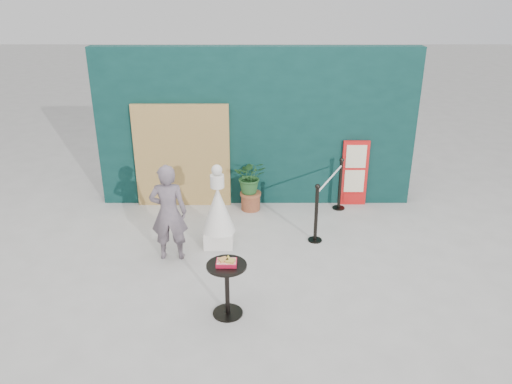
# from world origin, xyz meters

# --- Properties ---
(ground) EXTENTS (60.00, 60.00, 0.00)m
(ground) POSITION_xyz_m (0.00, 0.00, 0.00)
(ground) COLOR #ADAAA5
(ground) RESTS_ON ground
(back_wall) EXTENTS (6.00, 0.30, 3.00)m
(back_wall) POSITION_xyz_m (0.00, 3.15, 1.50)
(back_wall) COLOR #092A28
(back_wall) RESTS_ON ground
(bamboo_fence) EXTENTS (1.80, 0.08, 2.00)m
(bamboo_fence) POSITION_xyz_m (-1.40, 2.94, 1.00)
(bamboo_fence) COLOR tan
(bamboo_fence) RESTS_ON ground
(woman) EXTENTS (0.58, 0.39, 1.56)m
(woman) POSITION_xyz_m (-1.34, 0.90, 0.78)
(woman) COLOR slate
(woman) RESTS_ON ground
(menu_board) EXTENTS (0.50, 0.07, 1.30)m
(menu_board) POSITION_xyz_m (1.90, 2.95, 0.65)
(menu_board) COLOR red
(menu_board) RESTS_ON ground
(statue) EXTENTS (0.55, 0.55, 1.41)m
(statue) POSITION_xyz_m (-0.62, 1.31, 0.58)
(statue) COLOR silver
(statue) RESTS_ON ground
(cafe_table) EXTENTS (0.52, 0.52, 0.75)m
(cafe_table) POSITION_xyz_m (-0.37, -0.57, 0.50)
(cafe_table) COLOR black
(cafe_table) RESTS_ON ground
(food_basket) EXTENTS (0.26, 0.19, 0.11)m
(food_basket) POSITION_xyz_m (-0.37, -0.57, 0.79)
(food_basket) COLOR #B51330
(food_basket) RESTS_ON cafe_table
(planter) EXTENTS (0.60, 0.52, 1.01)m
(planter) POSITION_xyz_m (-0.10, 2.71, 0.59)
(planter) COLOR #935930
(planter) RESTS_ON ground
(stanchion_barrier) EXTENTS (0.84, 1.54, 1.03)m
(stanchion_barrier) POSITION_xyz_m (1.30, 2.10, 0.49)
(stanchion_barrier) COLOR black
(stanchion_barrier) RESTS_ON ground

